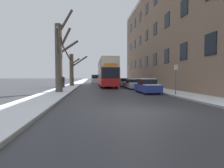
% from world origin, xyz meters
% --- Properties ---
extents(ground_plane, '(320.00, 320.00, 0.00)m').
position_xyz_m(ground_plane, '(0.00, 0.00, 0.00)').
color(ground_plane, '#38383D').
extents(sidewalk_left, '(2.75, 130.00, 0.16)m').
position_xyz_m(sidewalk_left, '(-5.87, 53.00, 0.08)').
color(sidewalk_left, gray).
rests_on(sidewalk_left, ground).
extents(sidewalk_right, '(2.75, 130.00, 0.16)m').
position_xyz_m(sidewalk_right, '(5.87, 53.00, 0.08)').
color(sidewalk_right, gray).
rests_on(sidewalk_right, ground).
extents(terrace_facade_right, '(9.10, 37.78, 17.05)m').
position_xyz_m(terrace_facade_right, '(11.74, 19.50, 8.53)').
color(terrace_facade_right, '#7A604C').
rests_on(terrace_facade_right, ground).
extents(bare_tree_left_0, '(2.29, 3.59, 8.39)m').
position_xyz_m(bare_tree_left_0, '(-5.54, 9.86, 3.82)').
color(bare_tree_left_0, '#4C4238').
rests_on(bare_tree_left_0, ground).
extents(bare_tree_left_1, '(4.08, 2.30, 6.73)m').
position_xyz_m(bare_tree_left_1, '(-5.64, 21.99, 3.06)').
color(bare_tree_left_1, '#4C4238').
rests_on(bare_tree_left_1, ground).
extents(double_decker_bus, '(2.62, 11.11, 4.49)m').
position_xyz_m(double_decker_bus, '(0.21, 20.60, 2.54)').
color(double_decker_bus, red).
rests_on(double_decker_bus, ground).
extents(parked_car_0, '(1.70, 4.16, 1.52)m').
position_xyz_m(parked_car_0, '(3.39, 9.32, 0.70)').
color(parked_car_0, navy).
rests_on(parked_car_0, ground).
extents(parked_car_1, '(1.72, 4.49, 1.42)m').
position_xyz_m(parked_car_1, '(3.39, 15.70, 0.66)').
color(parked_car_1, '#9EA3AD').
rests_on(parked_car_1, ground).
extents(parked_car_2, '(1.90, 4.58, 1.44)m').
position_xyz_m(parked_car_2, '(3.39, 22.12, 0.66)').
color(parked_car_2, '#9EA3AD').
rests_on(parked_car_2, ground).
extents(oncoming_van, '(1.98, 4.83, 2.20)m').
position_xyz_m(oncoming_van, '(-1.37, 37.51, 1.19)').
color(oncoming_van, '#9EA3AD').
rests_on(oncoming_van, ground).
extents(pedestrian_left_sidewalk, '(0.40, 0.40, 1.84)m').
position_xyz_m(pedestrian_left_sidewalk, '(-6.34, 17.13, 1.01)').
color(pedestrian_left_sidewalk, navy).
rests_on(pedestrian_left_sidewalk, ground).
extents(street_sign_post, '(0.32, 0.07, 2.73)m').
position_xyz_m(street_sign_post, '(4.79, 5.90, 1.56)').
color(street_sign_post, '#4C4F54').
rests_on(street_sign_post, ground).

